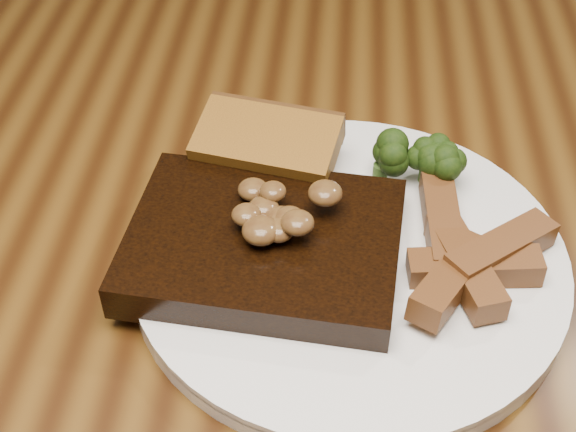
{
  "coord_description": "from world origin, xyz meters",
  "views": [
    {
      "loc": [
        0.04,
        -0.39,
        1.15
      ],
      "look_at": [
        0.01,
        -0.01,
        0.78
      ],
      "focal_mm": 50.0,
      "sensor_mm": 36.0,
      "label": 1
    }
  ],
  "objects_px": {
    "dining_table": "(270,324)",
    "chair_far": "(250,38)",
    "steak": "(264,245)",
    "potato_wedges": "(470,233)",
    "plate": "(349,261)",
    "garlic_bread": "(267,164)"
  },
  "relations": [
    {
      "from": "steak",
      "to": "garlic_bread",
      "type": "distance_m",
      "value": 0.09
    },
    {
      "from": "chair_far",
      "to": "steak",
      "type": "distance_m",
      "value": 0.71
    },
    {
      "from": "garlic_bread",
      "to": "potato_wedges",
      "type": "distance_m",
      "value": 0.15
    },
    {
      "from": "dining_table",
      "to": "potato_wedges",
      "type": "distance_m",
      "value": 0.18
    },
    {
      "from": "plate",
      "to": "steak",
      "type": "bearing_deg",
      "value": -171.52
    },
    {
      "from": "dining_table",
      "to": "garlic_bread",
      "type": "xyz_separation_m",
      "value": [
        -0.01,
        0.06,
        0.12
      ]
    },
    {
      "from": "dining_table",
      "to": "potato_wedges",
      "type": "height_order",
      "value": "potato_wedges"
    },
    {
      "from": "dining_table",
      "to": "plate",
      "type": "height_order",
      "value": "plate"
    },
    {
      "from": "plate",
      "to": "dining_table",
      "type": "bearing_deg",
      "value": 159.46
    },
    {
      "from": "plate",
      "to": "garlic_bread",
      "type": "height_order",
      "value": "garlic_bread"
    },
    {
      "from": "chair_far",
      "to": "plate",
      "type": "relative_size",
      "value": 3.35
    },
    {
      "from": "dining_table",
      "to": "garlic_bread",
      "type": "relative_size",
      "value": 15.88
    },
    {
      "from": "dining_table",
      "to": "plate",
      "type": "distance_m",
      "value": 0.12
    },
    {
      "from": "plate",
      "to": "steak",
      "type": "height_order",
      "value": "steak"
    },
    {
      "from": "steak",
      "to": "garlic_bread",
      "type": "height_order",
      "value": "steak"
    },
    {
      "from": "dining_table",
      "to": "steak",
      "type": "distance_m",
      "value": 0.12
    },
    {
      "from": "dining_table",
      "to": "plate",
      "type": "relative_size",
      "value": 5.53
    },
    {
      "from": "chair_far",
      "to": "potato_wedges",
      "type": "distance_m",
      "value": 0.71
    },
    {
      "from": "dining_table",
      "to": "chair_far",
      "type": "bearing_deg",
      "value": 98.25
    },
    {
      "from": "chair_far",
      "to": "potato_wedges",
      "type": "bearing_deg",
      "value": 93.91
    },
    {
      "from": "garlic_bread",
      "to": "steak",
      "type": "bearing_deg",
      "value": -74.44
    },
    {
      "from": "garlic_bread",
      "to": "chair_far",
      "type": "bearing_deg",
      "value": 110.07
    }
  ]
}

